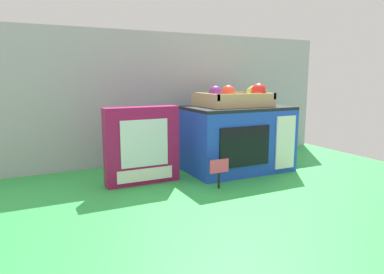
# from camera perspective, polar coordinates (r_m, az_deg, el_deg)

# --- Properties ---
(ground_plane) EXTENTS (1.70, 1.70, 0.00)m
(ground_plane) POSITION_cam_1_polar(r_m,az_deg,el_deg) (1.30, 1.04, -6.72)
(ground_plane) COLOR green
(ground_plane) RESTS_ON ground
(display_back_panel) EXTENTS (1.61, 0.03, 0.56)m
(display_back_panel) POSITION_cam_1_polar(r_m,az_deg,el_deg) (1.53, -4.33, 6.43)
(display_back_panel) COLOR #A0A3A8
(display_back_panel) RESTS_ON ground
(toy_microwave) EXTENTS (0.40, 0.28, 0.26)m
(toy_microwave) POSITION_cam_1_polar(r_m,az_deg,el_deg) (1.40, 7.17, -0.16)
(toy_microwave) COLOR blue
(toy_microwave) RESTS_ON ground
(food_groups_crate) EXTENTS (0.29, 0.21, 0.09)m
(food_groups_crate) POSITION_cam_1_polar(r_m,az_deg,el_deg) (1.41, 7.22, 6.30)
(food_groups_crate) COLOR tan
(food_groups_crate) RESTS_ON toy_microwave
(cookie_set_box) EXTENTS (0.26, 0.06, 0.27)m
(cookie_set_box) POSITION_cam_1_polar(r_m,az_deg,el_deg) (1.22, -8.23, -1.42)
(cookie_set_box) COLOR #99144C
(cookie_set_box) RESTS_ON ground
(price_sign) EXTENTS (0.07, 0.01, 0.10)m
(price_sign) POSITION_cam_1_polar(r_m,az_deg,el_deg) (1.16, 4.49, -5.31)
(price_sign) COLOR black
(price_sign) RESTS_ON ground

